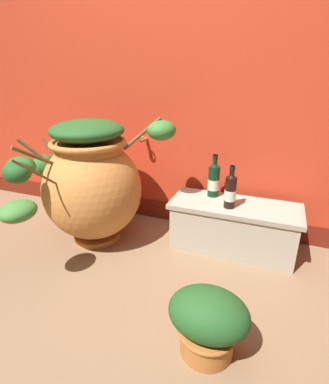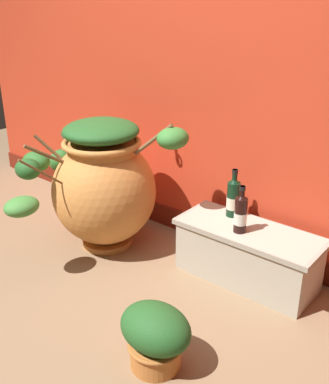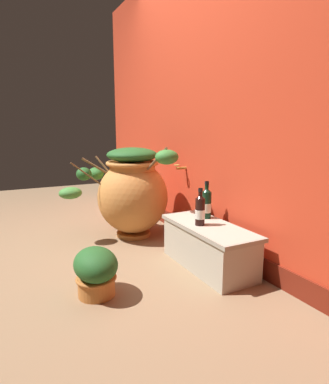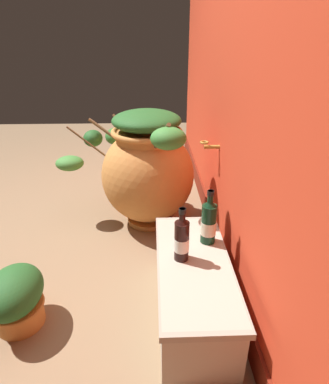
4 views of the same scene
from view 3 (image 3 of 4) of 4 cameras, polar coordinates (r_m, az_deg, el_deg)
The scene contains 7 objects.
ground_plane at distance 2.69m, azimuth -15.37°, elevation -11.64°, with size 7.00×7.00×0.00m, color #896B4C.
back_wall at distance 2.97m, azimuth 7.45°, elevation 16.26°, with size 4.40×0.33×2.60m.
terracotta_urn at distance 3.07m, azimuth -5.85°, elevation 0.15°, with size 0.98×1.00×0.88m.
stone_ledge at distance 2.45m, azimuth 7.77°, elevation -9.18°, with size 0.84×0.35×0.33m.
wine_bottle_left at distance 2.55m, azimuth 7.44°, elevation -1.90°, with size 0.08×0.08×0.29m.
wine_bottle_middle at distance 2.36m, azimuth 6.33°, elevation -3.09°, with size 0.07×0.07×0.27m.
potted_shrub at distance 2.08m, azimuth -12.10°, elevation -13.43°, with size 0.34×0.27×0.31m.
Camera 3 is at (2.44, -0.47, 1.03)m, focal length 30.06 mm.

